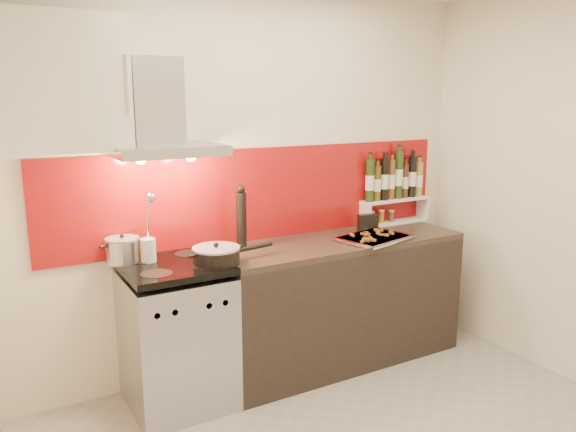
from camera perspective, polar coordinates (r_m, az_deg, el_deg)
back_wall at (r=3.87m, az=-3.31°, el=3.39°), size 3.40×0.02×2.60m
backsplash at (r=3.89m, az=-2.56°, el=2.26°), size 3.00×0.02×0.64m
range_stove at (r=3.58m, az=-11.19°, el=-11.92°), size 0.60×0.60×0.91m
counter at (r=4.08m, az=5.11°, el=-8.52°), size 1.80×0.60×0.90m
range_hood at (r=3.41m, az=-12.87°, el=9.42°), size 0.62×0.50×0.61m
upper_cabinet at (r=3.28m, az=-22.41°, el=12.35°), size 0.70×0.35×0.72m
stock_pot at (r=3.50m, az=-16.44°, el=-3.32°), size 0.20×0.20×0.17m
saute_pan at (r=3.36m, az=-7.19°, el=-3.95°), size 0.55×0.28×0.13m
utensil_jar at (r=3.44m, az=-13.98°, el=-2.64°), size 0.09×0.14×0.44m
pepper_mill at (r=3.66m, az=-4.76°, el=-0.23°), size 0.07×0.07×0.42m
step_shelf at (r=4.47m, az=10.69°, el=2.69°), size 0.60×0.16×0.56m
caddy_box at (r=4.22m, az=8.11°, el=-0.67°), size 0.16×0.10×0.13m
baking_tray at (r=3.97m, az=8.70°, el=-2.15°), size 0.57×0.49×0.03m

